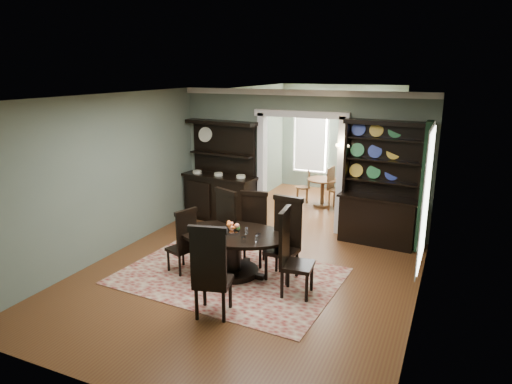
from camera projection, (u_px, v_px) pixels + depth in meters
room at (241, 189)px, 7.23m from camera, size 5.51×6.01×3.01m
parlor at (331, 143)px, 12.08m from camera, size 3.51×3.50×3.01m
doorway_trim at (301, 155)px, 9.82m from camera, size 2.08×0.25×2.57m
right_window at (425, 193)px, 6.94m from camera, size 0.15×1.47×2.12m
wall_sconce at (343, 147)px, 9.24m from camera, size 0.27×0.21×0.21m
rug at (229, 276)px, 7.78m from camera, size 3.75×2.72×0.01m
dining_table at (233, 246)px, 7.72m from camera, size 2.04×1.97×0.76m
centerpiece at (233, 230)px, 7.63m from camera, size 1.20×0.77×0.20m
chair_far_left at (222, 226)px, 8.09m from camera, size 0.65×0.64×1.38m
chair_far_mid at (253, 226)px, 8.20m from camera, size 0.58×0.56×1.31m
chair_far_right at (285, 236)px, 7.61m from camera, size 0.56×0.53×1.39m
chair_end_left at (184, 240)px, 7.76m from camera, size 0.53×0.54×1.16m
chair_end_right at (290, 250)px, 6.99m from camera, size 0.54×0.56×1.39m
chair_near at (211, 270)px, 6.29m from camera, size 0.62×0.60×1.41m
sideboard at (221, 186)px, 10.52m from camera, size 1.80×0.79×2.30m
welsh_dresser at (380, 200)px, 9.08m from camera, size 1.62×0.70×2.47m
parlor_table at (322, 188)px, 11.61m from camera, size 0.78×0.78×0.72m
parlor_chair_left at (305, 185)px, 11.98m from camera, size 0.40×0.40×0.85m
parlor_chair_right at (335, 187)px, 11.34m from camera, size 0.47×0.46×1.06m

